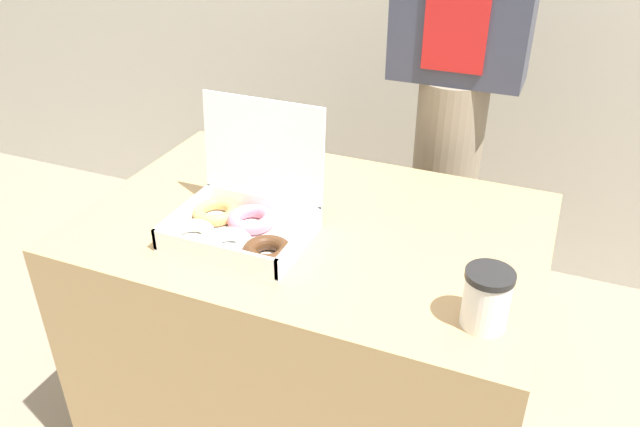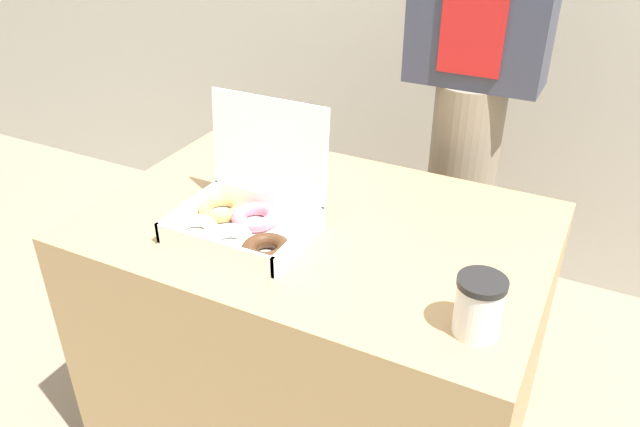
% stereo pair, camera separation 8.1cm
% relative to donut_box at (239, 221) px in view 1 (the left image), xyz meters
% --- Properties ---
extents(table, '(1.04, 0.70, 0.72)m').
position_rel_donut_box_xyz_m(table, '(0.12, 0.12, -0.40)').
color(table, tan).
rests_on(table, ground_plane).
extents(donut_box, '(0.31, 0.26, 0.28)m').
position_rel_donut_box_xyz_m(donut_box, '(0.00, 0.00, 0.00)').
color(donut_box, white).
rests_on(donut_box, table).
extents(coffee_cup, '(0.09, 0.09, 0.11)m').
position_rel_donut_box_xyz_m(coffee_cup, '(0.54, -0.09, 0.02)').
color(coffee_cup, white).
rests_on(coffee_cup, table).
extents(person_customer, '(0.36, 0.21, 1.69)m').
position_rel_donut_box_xyz_m(person_customer, '(0.31, 0.69, 0.18)').
color(person_customer, gray).
rests_on(person_customer, ground_plane).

